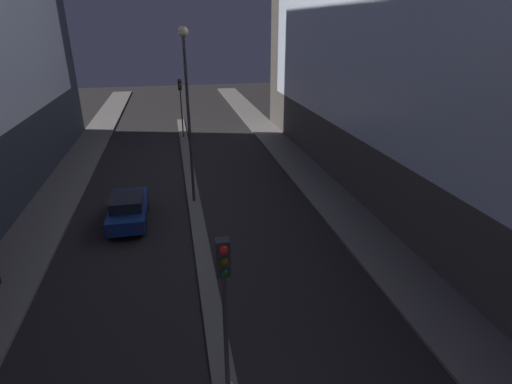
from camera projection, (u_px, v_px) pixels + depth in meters
building_right at (404, 2)px, 21.94m from camera, size 6.01×36.54×21.20m
median_strip at (191, 185)px, 25.36m from camera, size 0.72×38.18×0.10m
traffic_light_near at (224, 292)px, 9.20m from camera, size 0.32×0.42×5.05m
traffic_light_mid at (180, 96)px, 34.43m from camera, size 0.32×0.42×5.05m
street_lamp at (187, 90)px, 20.56m from camera, size 0.53×0.53×9.30m
car_left_lane at (128, 209)px, 20.36m from camera, size 1.80×4.41×1.56m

